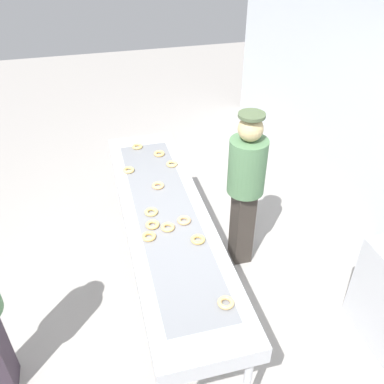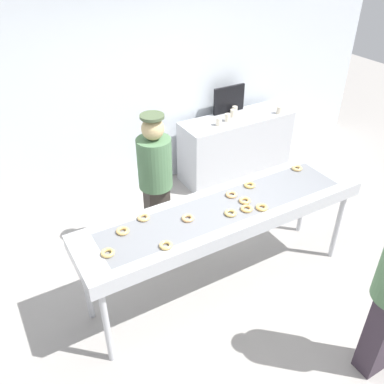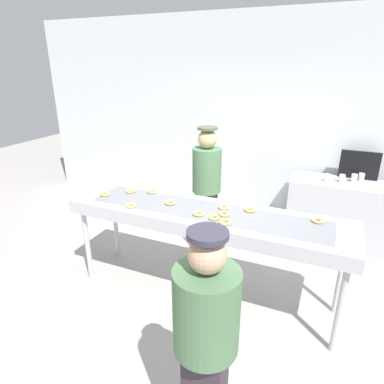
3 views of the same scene
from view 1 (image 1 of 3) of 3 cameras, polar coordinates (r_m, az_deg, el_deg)
ground_plane at (r=4.19m, az=-3.13°, el=-13.67°), size 16.00×16.00×0.00m
fryer_conveyor at (r=3.54m, az=-3.60°, el=-3.85°), size 2.85×0.70×1.00m
glazed_donut_0 at (r=2.79m, az=4.69°, el=-14.95°), size 0.13×0.13×0.03m
glazed_donut_1 at (r=3.21m, az=0.82°, el=-6.56°), size 0.16×0.16×0.03m
glazed_donut_2 at (r=3.49m, az=-5.64°, el=-2.76°), size 0.16×0.16×0.03m
glazed_donut_3 at (r=3.25m, az=-5.97°, el=-6.11°), size 0.13×0.13×0.03m
glazed_donut_4 at (r=4.29m, az=-4.54°, el=5.30°), size 0.13×0.13×0.03m
glazed_donut_5 at (r=4.45m, az=-7.55°, el=6.25°), size 0.15×0.15×0.03m
glazed_donut_6 at (r=3.80m, az=-4.71°, el=0.89°), size 0.13×0.13×0.03m
glazed_donut_7 at (r=3.32m, az=-3.35°, el=-4.86°), size 0.14×0.14×0.03m
glazed_donut_8 at (r=4.06m, az=-8.74°, el=3.02°), size 0.15×0.15×0.03m
glazed_donut_9 at (r=3.36m, az=-5.46°, el=-4.50°), size 0.16×0.16×0.03m
glazed_donut_10 at (r=4.11m, az=-2.78°, el=3.88°), size 0.13×0.13×0.03m
glazed_donut_11 at (r=3.39m, az=-1.10°, el=-3.92°), size 0.12×0.12×0.03m
worker_baker at (r=3.95m, az=7.42°, el=1.36°), size 0.36×0.36×1.67m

